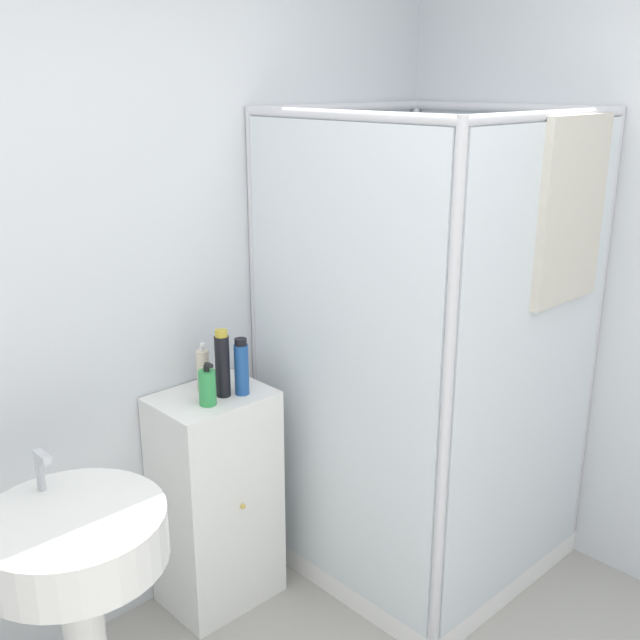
# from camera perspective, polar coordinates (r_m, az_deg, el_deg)

# --- Properties ---
(wall_back) EXTENTS (6.40, 0.06, 2.50)m
(wall_back) POSITION_cam_1_polar(r_m,az_deg,el_deg) (2.65, -17.42, 1.12)
(wall_back) COLOR silver
(wall_back) RESTS_ON ground_plane
(shower_enclosure) EXTENTS (1.00, 1.03, 1.88)m
(shower_enclosure) POSITION_cam_1_polar(r_m,az_deg,el_deg) (3.16, 8.13, -10.58)
(shower_enclosure) COLOR white
(shower_enclosure) RESTS_ON ground_plane
(vanity_cabinet) EXTENTS (0.42, 0.34, 0.87)m
(vanity_cabinet) POSITION_cam_1_polar(r_m,az_deg,el_deg) (2.99, -7.91, -13.35)
(vanity_cabinet) COLOR white
(vanity_cabinet) RESTS_ON ground_plane
(sink) EXTENTS (0.52, 0.52, 0.96)m
(sink) POSITION_cam_1_polar(r_m,az_deg,el_deg) (2.33, -18.08, -17.15)
(sink) COLOR white
(sink) RESTS_ON ground_plane
(soap_dispenser) EXTENTS (0.06, 0.06, 0.16)m
(soap_dispenser) POSITION_cam_1_polar(r_m,az_deg,el_deg) (2.69, -8.58, -5.08)
(soap_dispenser) COLOR green
(soap_dispenser) RESTS_ON vanity_cabinet
(shampoo_bottle_tall_black) EXTENTS (0.05, 0.05, 0.25)m
(shampoo_bottle_tall_black) POSITION_cam_1_polar(r_m,az_deg,el_deg) (2.73, -7.44, -3.35)
(shampoo_bottle_tall_black) COLOR black
(shampoo_bottle_tall_black) RESTS_ON vanity_cabinet
(shampoo_bottle_blue) EXTENTS (0.05, 0.05, 0.22)m
(shampoo_bottle_blue) POSITION_cam_1_polar(r_m,az_deg,el_deg) (2.75, -6.00, -3.60)
(shampoo_bottle_blue) COLOR #1E4C93
(shampoo_bottle_blue) RESTS_ON vanity_cabinet
(lotion_bottle_white) EXTENTS (0.05, 0.05, 0.19)m
(lotion_bottle_white) POSITION_cam_1_polar(r_m,az_deg,el_deg) (2.80, -8.90, -3.80)
(lotion_bottle_white) COLOR beige
(lotion_bottle_white) RESTS_ON vanity_cabinet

